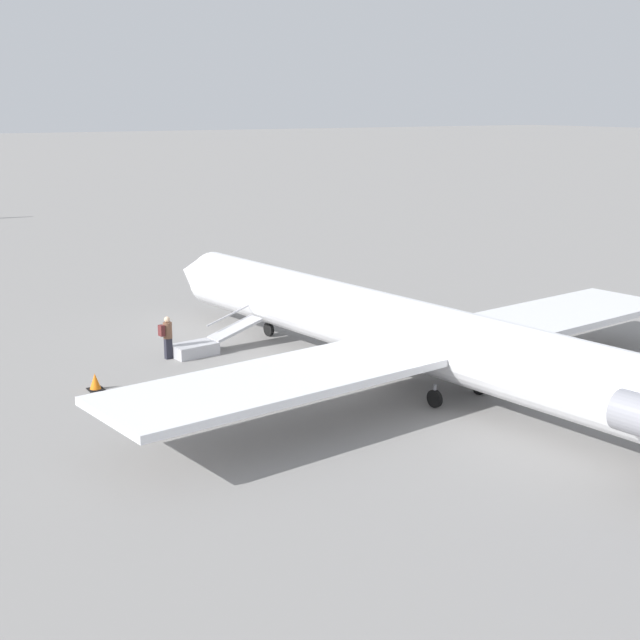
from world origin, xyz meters
The scene contains 5 objects.
ground_plane centered at (0.00, 0.00, 0.00)m, with size 600.00×600.00×0.00m, color gray.
airplane_main centered at (-0.94, -0.12, 1.94)m, with size 32.47×25.02×6.50m.
boarding_stairs centered at (7.41, 4.75, 0.37)m, with size 1.53×4.11×1.64m.
passenger centered at (7.45, 6.26, 1.00)m, with size 0.36×0.55×1.74m.
traffic_cone_near_stairs centered at (5.07, 9.97, 0.28)m, with size 0.55×0.55×0.60m.
Camera 1 is at (-25.14, 18.88, 9.98)m, focal length 50.00 mm.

